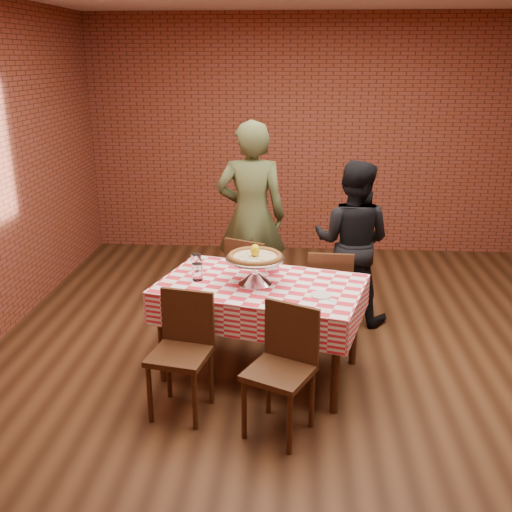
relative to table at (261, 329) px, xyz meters
name	(u,v)px	position (x,y,z in m)	size (l,w,h in m)	color
ground	(311,359)	(0.40, 0.22, -0.38)	(6.00, 6.00, 0.00)	black
back_wall	(310,137)	(0.40, 3.22, 1.08)	(5.50, 5.50, 0.00)	brown
table	(261,329)	(0.00, 0.00, 0.00)	(1.50, 0.90, 0.75)	#412312
tablecloth	(261,299)	(0.00, 0.00, 0.25)	(1.53, 0.94, 0.26)	red
pizza_stand	(255,271)	(-0.04, 0.00, 0.48)	(0.46, 0.46, 0.20)	silver
pizza	(255,257)	(-0.04, 0.00, 0.59)	(0.41, 0.41, 0.03)	beige
lemon	(255,250)	(-0.04, 0.00, 0.65)	(0.07, 0.07, 0.09)	yellow
water_glass_left	(197,272)	(-0.49, 0.04, 0.45)	(0.08, 0.08, 0.13)	white
water_glass_right	(197,262)	(-0.53, 0.26, 0.45)	(0.08, 0.08, 0.13)	white
side_plate	(321,295)	(0.45, -0.22, 0.39)	(0.15, 0.15, 0.01)	white
sweetener_packet_a	(332,304)	(0.52, -0.37, 0.39)	(0.05, 0.04, 0.01)	white
sweetener_packet_b	(333,300)	(0.53, -0.30, 0.39)	(0.05, 0.04, 0.01)	white
condiment_caddy	(272,263)	(0.07, 0.25, 0.46)	(0.11, 0.08, 0.15)	silver
chair_near_left	(180,358)	(-0.52, -0.61, 0.06)	(0.39, 0.39, 0.86)	#412312
chair_near_right	(279,375)	(0.17, -0.79, 0.06)	(0.39, 0.39, 0.87)	#412312
chair_far_left	(254,281)	(-0.11, 0.87, 0.06)	(0.39, 0.39, 0.87)	#412312
chair_far_right	(329,294)	(0.56, 0.62, 0.05)	(0.38, 0.38, 0.86)	#412312
diner_olive	(251,217)	(-0.18, 1.32, 0.55)	(0.67, 0.44, 1.85)	#434C2A
diner_black	(352,242)	(0.78, 1.09, 0.39)	(0.74, 0.58, 1.52)	black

